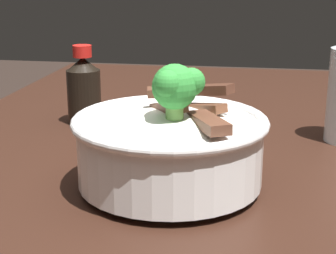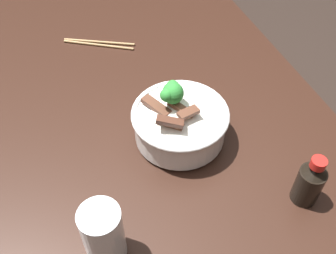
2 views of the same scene
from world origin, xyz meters
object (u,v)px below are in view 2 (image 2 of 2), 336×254
(rice_bowl, at_px, (180,121))
(chopsticks_pair, at_px, (99,43))
(soy_sauce_bottle, at_px, (310,182))
(drinking_glass, at_px, (104,236))

(rice_bowl, relative_size, chopsticks_pair, 1.11)
(rice_bowl, height_order, chopsticks_pair, rice_bowl)
(chopsticks_pair, bearing_deg, rice_bowl, -167.65)
(chopsticks_pair, relative_size, soy_sauce_bottle, 1.56)
(chopsticks_pair, bearing_deg, soy_sauce_bottle, -157.63)
(soy_sauce_bottle, bearing_deg, drinking_glass, 86.32)
(drinking_glass, bearing_deg, chopsticks_pair, -12.17)
(chopsticks_pair, height_order, soy_sauce_bottle, soy_sauce_bottle)
(soy_sauce_bottle, bearing_deg, chopsticks_pair, 22.37)
(drinking_glass, distance_m, chopsticks_pair, 0.63)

